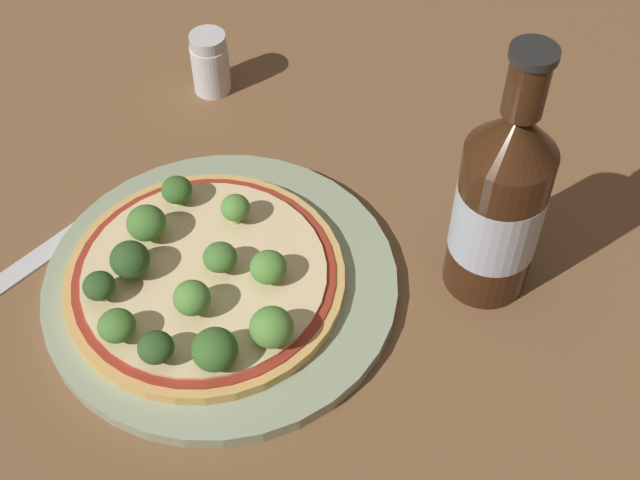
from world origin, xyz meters
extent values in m
plane|color=brown|center=(0.00, 0.00, 0.00)|extent=(3.00, 3.00, 0.00)
cylinder|color=#93A384|center=(0.01, 0.01, 0.01)|extent=(0.28, 0.28, 0.01)
cylinder|color=tan|center=(0.00, 0.00, 0.02)|extent=(0.22, 0.22, 0.01)
cylinder|color=maroon|center=(0.00, 0.00, 0.02)|extent=(0.21, 0.21, 0.00)
cylinder|color=beige|center=(0.00, 0.00, 0.02)|extent=(0.19, 0.19, 0.00)
cylinder|color=#89A866|center=(0.05, 0.01, 0.03)|extent=(0.01, 0.01, 0.01)
ellipsoid|color=#568E3D|center=(0.05, 0.01, 0.04)|extent=(0.03, 0.03, 0.02)
cylinder|color=#89A866|center=(0.00, -0.08, 0.03)|extent=(0.01, 0.01, 0.01)
ellipsoid|color=#2D5123|center=(0.00, -0.08, 0.04)|extent=(0.03, 0.03, 0.02)
cylinder|color=#89A866|center=(-0.06, 0.02, 0.03)|extent=(0.01, 0.01, 0.01)
ellipsoid|color=#477A33|center=(-0.06, 0.02, 0.04)|extent=(0.03, 0.03, 0.03)
cylinder|color=#89A866|center=(0.07, -0.04, 0.03)|extent=(0.01, 0.01, 0.01)
ellipsoid|color=#568E3D|center=(0.07, -0.04, 0.04)|extent=(0.03, 0.03, 0.03)
cylinder|color=#89A866|center=(-0.03, -0.08, 0.03)|extent=(0.01, 0.01, 0.01)
ellipsoid|color=#477A33|center=(-0.03, -0.08, 0.04)|extent=(0.03, 0.03, 0.02)
cylinder|color=#89A866|center=(-0.05, -0.02, 0.03)|extent=(0.01, 0.01, 0.01)
ellipsoid|color=#2D5123|center=(-0.05, -0.02, 0.04)|extent=(0.03, 0.03, 0.03)
cylinder|color=#89A866|center=(0.04, -0.07, 0.03)|extent=(0.01, 0.01, 0.01)
ellipsoid|color=#386628|center=(0.04, -0.07, 0.04)|extent=(0.03, 0.03, 0.03)
cylinder|color=#89A866|center=(-0.05, 0.06, 0.03)|extent=(0.01, 0.01, 0.01)
ellipsoid|color=#386628|center=(-0.05, 0.06, 0.04)|extent=(0.03, 0.03, 0.02)
cylinder|color=#89A866|center=(0.01, 0.06, 0.03)|extent=(0.01, 0.01, 0.01)
ellipsoid|color=#568E3D|center=(0.01, 0.06, 0.04)|extent=(0.02, 0.02, 0.02)
cylinder|color=#89A866|center=(-0.06, -0.05, 0.03)|extent=(0.01, 0.01, 0.01)
ellipsoid|color=#2D5123|center=(-0.06, -0.05, 0.04)|extent=(0.02, 0.02, 0.02)
cylinder|color=#89A866|center=(0.01, 0.01, 0.03)|extent=(0.01, 0.01, 0.01)
ellipsoid|color=#477A33|center=(0.01, 0.01, 0.04)|extent=(0.03, 0.03, 0.02)
cylinder|color=#89A866|center=(0.01, -0.04, 0.03)|extent=(0.01, 0.01, 0.01)
ellipsoid|color=#568E3D|center=(0.01, -0.04, 0.04)|extent=(0.03, 0.03, 0.03)
cylinder|color=#381E0F|center=(0.21, 0.08, 0.07)|extent=(0.07, 0.07, 0.14)
cylinder|color=#B2BCD1|center=(0.21, 0.08, 0.07)|extent=(0.07, 0.07, 0.06)
cone|color=#381E0F|center=(0.21, 0.08, 0.16)|extent=(0.07, 0.07, 0.04)
cylinder|color=#381E0F|center=(0.21, 0.08, 0.20)|extent=(0.03, 0.03, 0.05)
cylinder|color=black|center=(0.21, 0.08, 0.23)|extent=(0.03, 0.03, 0.01)
cylinder|color=silver|center=(-0.09, 0.23, 0.03)|extent=(0.04, 0.04, 0.05)
cylinder|color=silver|center=(-0.09, 0.23, 0.06)|extent=(0.03, 0.03, 0.01)
cube|color=silver|center=(-0.16, -0.03, 0.00)|extent=(0.10, 0.19, 0.00)
camera|label=1|loc=(0.22, -0.38, 0.57)|focal=50.00mm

